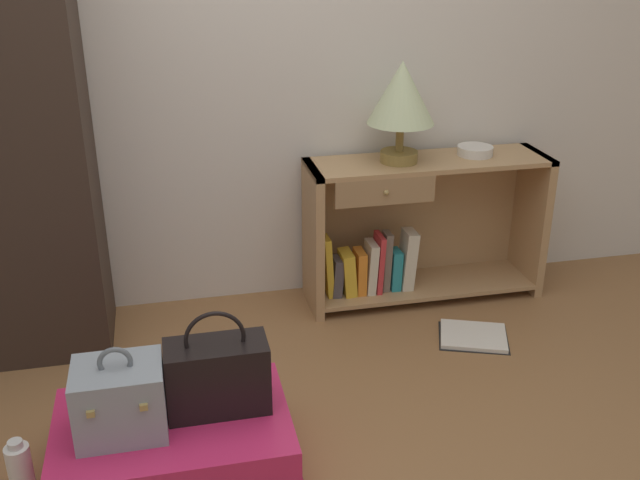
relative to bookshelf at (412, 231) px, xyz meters
The scene contains 9 objects.
back_wall 1.28m from the bookshelf, 164.59° to the left, with size 6.40×0.10×2.60m, color silver.
bookshelf is the anchor object (origin of this frame).
table_lamp 0.66m from the bookshelf, 169.49° to the right, with size 0.30×0.30×0.45m.
bowl 0.48m from the bookshelf, ahead, with size 0.17×0.17×0.04m, color silver.
suitcase_large 1.60m from the bookshelf, 138.05° to the right, with size 0.77×0.54×0.22m.
train_case 1.71m from the bookshelf, 140.76° to the right, with size 0.27×0.23×0.31m.
handbag 1.45m from the bookshelf, 134.76° to the right, with size 0.33×0.16×0.36m.
bottle 1.98m from the bookshelf, 147.79° to the right, with size 0.08×0.08×0.21m.
open_book_on_floor 0.59m from the bookshelf, 73.06° to the right, with size 0.37×0.34×0.02m.
Camera 1 is at (-0.32, -1.78, 1.70)m, focal length 41.26 mm.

